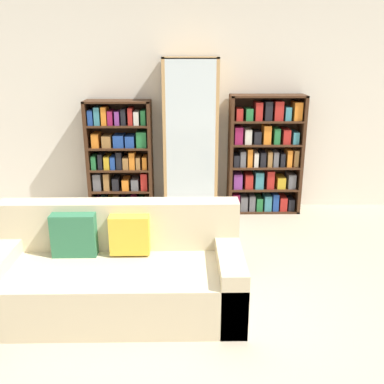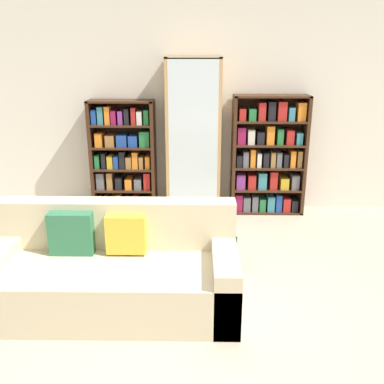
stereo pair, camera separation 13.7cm
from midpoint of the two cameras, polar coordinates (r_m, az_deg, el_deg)
ground_plane at (r=3.39m, az=-2.55°, el=-18.18°), size 16.00×16.00×0.00m
wall_back at (r=5.57m, az=-2.01°, el=11.42°), size 7.06×0.06×2.70m
couch at (r=3.60m, az=-11.10°, el=-10.73°), size 2.01×0.86×0.82m
bookshelf_left at (r=5.55m, az=-10.23°, el=4.29°), size 0.82×0.32×1.44m
display_cabinet at (r=5.40m, az=-0.94°, el=7.20°), size 0.68×0.36×1.95m
bookshelf_right at (r=5.56m, az=8.94°, el=4.62°), size 0.93×0.32×1.51m
wine_bottle at (r=4.23m, az=4.65°, el=-7.77°), size 0.09×0.09×0.39m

